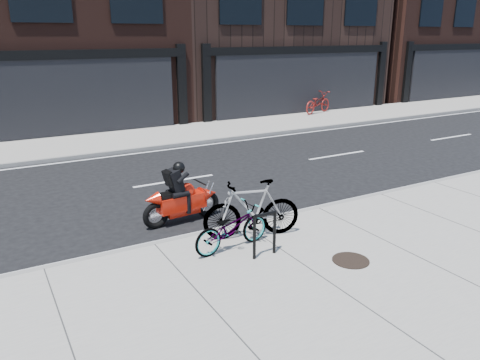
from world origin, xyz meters
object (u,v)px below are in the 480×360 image
motorcycle (185,197)px  bicycle_rear (252,209)px  manhole_cover (351,260)px  bike_rack (265,231)px  bicycle_far (318,103)px  bicycle_front (232,228)px

motorcycle → bicycle_rear: bearing=-72.5°
motorcycle → manhole_cover: (1.71, -3.47, -0.43)m
bike_rack → motorcycle: (-0.47, 2.54, -0.05)m
bike_rack → motorcycle: size_ratio=0.45×
bicycle_rear → bicycle_far: (10.76, 11.46, -0.05)m
bicycle_rear → motorcycle: 1.84m
bike_rack → bicycle_rear: (0.23, 0.85, 0.09)m
bicycle_rear → motorcycle: size_ratio=1.04×
bicycle_rear → bicycle_far: 15.72m
bicycle_rear → bike_rack: bearing=0.6°
manhole_cover → bicycle_rear: bearing=119.5°
bicycle_far → manhole_cover: size_ratio=3.10×
bike_rack → manhole_cover: size_ratio=1.27×
bicycle_front → manhole_cover: size_ratio=2.44×
bicycle_rear → motorcycle: motorcycle is taller
bike_rack → manhole_cover: bearing=-36.9°
motorcycle → bicycle_far: bearing=35.4°
bike_rack → motorcycle: motorcycle is taller
bicycle_front → manhole_cover: (1.61, -1.49, -0.42)m
bicycle_front → motorcycle: (-0.09, 1.98, 0.01)m
motorcycle → bicycle_far: size_ratio=0.92×
bicycle_front → bicycle_far: bicycle_far is taller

